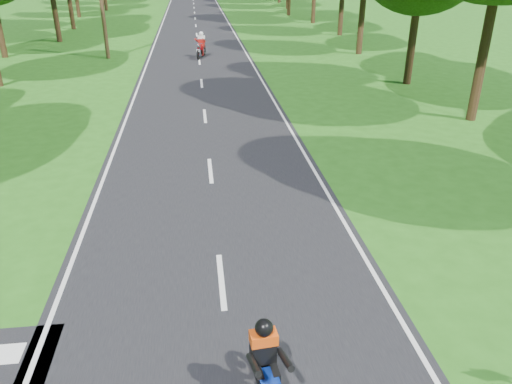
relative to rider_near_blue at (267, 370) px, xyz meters
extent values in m
plane|color=#235C15|center=(-0.49, 1.34, -0.78)|extent=(160.00, 160.00, 0.00)
cube|color=black|center=(-0.49, 51.34, -0.77)|extent=(7.00, 140.00, 0.02)
cube|color=silver|center=(-0.49, 3.34, -0.75)|extent=(0.12, 2.00, 0.01)
cube|color=silver|center=(-0.49, 9.34, -0.75)|extent=(0.12, 2.00, 0.01)
cube|color=silver|center=(-0.49, 15.34, -0.75)|extent=(0.12, 2.00, 0.01)
cube|color=silver|center=(-0.49, 21.34, -0.75)|extent=(0.12, 2.00, 0.01)
cube|color=silver|center=(-0.49, 27.34, -0.75)|extent=(0.12, 2.00, 0.01)
cube|color=silver|center=(-0.49, 33.34, -0.75)|extent=(0.12, 2.00, 0.01)
cube|color=silver|center=(-0.49, 39.34, -0.75)|extent=(0.12, 2.00, 0.01)
cube|color=silver|center=(-0.49, 45.34, -0.75)|extent=(0.12, 2.00, 0.01)
cube|color=silver|center=(-0.49, 51.34, -0.75)|extent=(0.12, 2.00, 0.01)
cube|color=silver|center=(-0.49, 57.34, -0.75)|extent=(0.12, 2.00, 0.01)
cube|color=silver|center=(-0.49, 63.34, -0.75)|extent=(0.12, 2.00, 0.01)
cube|color=silver|center=(-0.49, 69.34, -0.75)|extent=(0.12, 2.00, 0.01)
cube|color=silver|center=(-0.49, 75.34, -0.75)|extent=(0.12, 2.00, 0.01)
cube|color=silver|center=(-3.79, 51.34, -0.75)|extent=(0.10, 140.00, 0.01)
cube|color=silver|center=(2.81, 51.34, -0.75)|extent=(0.10, 140.00, 0.01)
cube|color=silver|center=(-4.29, 1.64, -0.75)|extent=(0.50, 0.50, 0.01)
cylinder|color=black|center=(-11.32, 36.94, 1.38)|extent=(0.40, 0.40, 4.32)
cylinder|color=black|center=(-11.75, 44.44, 1.43)|extent=(0.40, 0.40, 4.40)
cylinder|color=black|center=(-13.10, 54.12, 0.82)|extent=(0.40, 0.40, 3.20)
cylinder|color=black|center=(10.57, 13.54, 1.50)|extent=(0.40, 0.40, 4.56)
cylinder|color=black|center=(10.43, 20.04, 0.97)|extent=(0.40, 0.40, 3.49)
cylinder|color=black|center=(10.57, 28.92, 1.07)|extent=(0.40, 0.40, 3.69)
cylinder|color=black|center=(11.68, 37.76, 1.10)|extent=(0.40, 0.40, 3.74)
cylinder|color=black|center=(10.06, 53.26, 0.68)|extent=(0.40, 0.40, 2.91)
camera|label=1|loc=(-0.82, -5.40, 5.50)|focal=35.00mm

